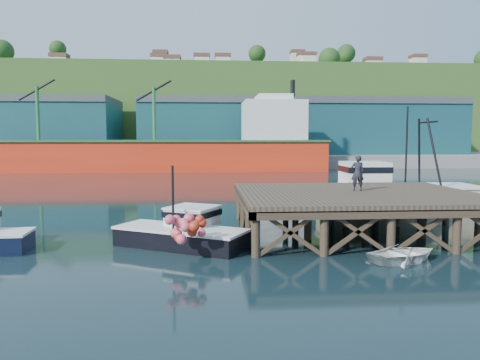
{
  "coord_description": "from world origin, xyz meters",
  "views": [
    {
      "loc": [
        -2.19,
        -23.46,
        4.87
      ],
      "look_at": [
        -0.37,
        2.0,
        2.6
      ],
      "focal_mm": 35.0,
      "sensor_mm": 36.0,
      "label": 1
    }
  ],
  "objects": [
    {
      "name": "ground",
      "position": [
        0.0,
        0.0,
        0.0
      ],
      "size": [
        300.0,
        300.0,
        0.0
      ],
      "primitive_type": "plane",
      "color": "black",
      "rests_on": "ground"
    },
    {
      "name": "hillside",
      "position": [
        0.0,
        100.0,
        11.0
      ],
      "size": [
        220.0,
        50.0,
        22.0
      ],
      "primitive_type": "cube",
      "color": "#2D511E",
      "rests_on": "ground"
    },
    {
      "name": "far_quay",
      "position": [
        0.0,
        70.0,
        1.0
      ],
      "size": [
        160.0,
        40.0,
        2.0
      ],
      "primitive_type": "cube",
      "color": "gray",
      "rests_on": "ground"
    },
    {
      "name": "dockworker",
      "position": [
        5.71,
        0.46,
        3.06
      ],
      "size": [
        0.73,
        0.52,
        1.88
      ],
      "primitive_type": "imported",
      "rotation": [
        0.0,
        0.0,
        3.03
      ],
      "color": "black",
      "rests_on": "wharf"
    },
    {
      "name": "dinghy",
      "position": [
        5.6,
        -5.8,
        0.32
      ],
      "size": [
        3.59,
        3.05,
        0.63
      ],
      "primitive_type": "imported",
      "rotation": [
        0.0,
        0.0,
        1.9
      ],
      "color": "white",
      "rests_on": "ground"
    },
    {
      "name": "warehouse_mid",
      "position": [
        0.0,
        65.0,
        6.5
      ],
      "size": [
        28.0,
        16.0,
        9.0
      ],
      "primitive_type": "cube",
      "color": "#195354",
      "rests_on": "far_quay"
    },
    {
      "name": "cargo_ship",
      "position": [
        -8.46,
        48.0,
        3.31
      ],
      "size": [
        55.5,
        10.0,
        13.75
      ],
      "color": "red",
      "rests_on": "ground"
    },
    {
      "name": "warehouse_left",
      "position": [
        -35.0,
        65.0,
        6.5
      ],
      "size": [
        32.0,
        16.0,
        9.0
      ],
      "primitive_type": "cube",
      "color": "#195354",
      "rests_on": "far_quay"
    },
    {
      "name": "trawler",
      "position": [
        10.26,
        6.5,
        1.43
      ],
      "size": [
        10.47,
        3.92,
        6.96
      ],
      "rotation": [
        0.0,
        0.0,
        -0.02
      ],
      "color": "beige",
      "rests_on": "ground"
    },
    {
      "name": "wharf",
      "position": [
        5.5,
        -0.19,
        1.94
      ],
      "size": [
        12.0,
        10.0,
        2.62
      ],
      "color": "brown",
      "rests_on": "ground"
    },
    {
      "name": "boat_black",
      "position": [
        -3.24,
        -2.45,
        0.68
      ],
      "size": [
        6.32,
        5.41,
        3.71
      ],
      "rotation": [
        0.0,
        0.0,
        -0.5
      ],
      "color": "black",
      "rests_on": "ground"
    },
    {
      "name": "warehouse_right",
      "position": [
        30.0,
        65.0,
        6.5
      ],
      "size": [
        30.0,
        16.0,
        9.0
      ],
      "primitive_type": "cube",
      "color": "#195354",
      "rests_on": "far_quay"
    }
  ]
}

